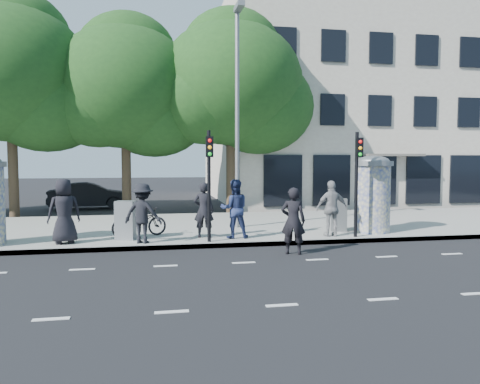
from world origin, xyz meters
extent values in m
plane|color=black|center=(0.00, 0.00, 0.00)|extent=(120.00, 120.00, 0.00)
cube|color=gray|center=(0.00, 7.50, 0.07)|extent=(40.00, 8.00, 0.15)
cube|color=slate|center=(0.00, 3.55, 0.07)|extent=(40.00, 0.10, 0.16)
cube|color=silver|center=(0.00, -2.20, 0.00)|extent=(32.00, 0.12, 0.01)
cube|color=silver|center=(0.00, 1.40, 0.00)|extent=(32.00, 0.12, 0.01)
cylinder|color=beige|center=(5.20, 4.70, 1.30)|extent=(1.20, 1.20, 2.30)
cylinder|color=slate|center=(5.20, 4.70, 2.53)|extent=(1.36, 1.36, 0.16)
ellipsoid|color=slate|center=(5.20, 4.70, 2.61)|extent=(1.10, 1.10, 0.38)
cylinder|color=black|center=(-0.60, 3.85, 1.85)|extent=(0.11, 0.11, 3.40)
cube|color=black|center=(-0.60, 3.67, 3.05)|extent=(0.22, 0.14, 0.62)
cylinder|color=black|center=(4.20, 3.85, 1.85)|extent=(0.11, 0.11, 3.40)
cube|color=black|center=(4.20, 3.67, 3.05)|extent=(0.22, 0.14, 0.62)
cylinder|color=slate|center=(0.80, 6.70, 4.15)|extent=(0.16, 0.16, 8.00)
cube|color=slate|center=(0.80, 6.30, 8.05)|extent=(0.25, 0.90, 0.18)
cylinder|color=#38281C|center=(-8.50, 12.50, 2.36)|extent=(0.44, 0.44, 4.73)
ellipsoid|color=#1A3E16|center=(-8.50, 12.50, 6.51)|extent=(7.20, 7.20, 6.12)
cylinder|color=#38281C|center=(-3.50, 12.70, 2.21)|extent=(0.44, 0.44, 4.41)
ellipsoid|color=#1A3E16|center=(-3.50, 12.70, 6.08)|extent=(6.80, 6.80, 5.78)
cylinder|color=#38281C|center=(1.50, 12.30, 2.29)|extent=(0.44, 0.44, 4.59)
ellipsoid|color=#1A3E16|center=(1.50, 12.30, 6.32)|extent=(7.00, 7.00, 5.95)
cube|color=#AFA292|center=(12.00, 20.00, 6.00)|extent=(20.00, 15.00, 12.00)
cube|color=black|center=(12.00, 12.45, 1.60)|extent=(18.00, 0.10, 2.60)
cube|color=#59544C|center=(10.00, 12.10, 2.90)|extent=(3.20, 0.90, 0.12)
cube|color=#194C8C|center=(2.50, 12.45, 3.20)|extent=(1.60, 0.06, 0.30)
imported|color=black|center=(-4.90, 4.32, 1.13)|extent=(1.11, 0.91, 1.96)
imported|color=black|center=(-0.68, 4.62, 1.05)|extent=(0.74, 0.57, 1.79)
imported|color=navy|center=(0.28, 4.36, 1.09)|extent=(0.96, 0.77, 1.88)
imported|color=black|center=(-2.59, 3.99, 1.05)|extent=(1.33, 1.06, 1.80)
imported|color=gray|center=(3.47, 4.09, 1.07)|extent=(1.09, 0.64, 1.83)
imported|color=black|center=(1.59, 2.26, 0.95)|extent=(0.81, 0.67, 1.89)
imported|color=black|center=(-2.73, 5.21, 0.63)|extent=(1.18, 1.93, 0.96)
cube|color=gray|center=(-3.14, 4.70, 0.76)|extent=(0.67, 0.56, 1.22)
cube|color=slate|center=(4.16, 5.13, 0.72)|extent=(0.65, 0.56, 1.14)
imported|color=black|center=(-5.63, 16.03, 0.71)|extent=(1.91, 4.42, 1.42)
camera|label=1|loc=(-2.32, -10.30, 2.67)|focal=35.00mm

